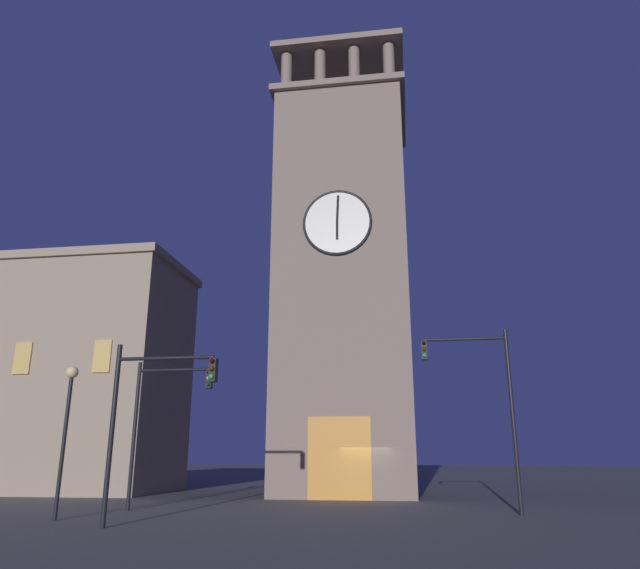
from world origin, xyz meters
name	(u,v)px	position (x,y,z in m)	size (l,w,h in m)	color
ground_plane	(368,500)	(0.00, 0.00, 0.00)	(200.00, 200.00, 0.00)	#56544F
clocktower	(345,281)	(1.35, -3.43, 12.34)	(8.20, 8.28, 29.26)	gray
adjacent_wing_building	(25,375)	(21.71, -3.24, 6.98)	(19.66, 8.00, 13.91)	gray
traffic_signal_near	(159,410)	(8.13, 6.99, 3.95)	(3.32, 0.41, 5.95)	black
traffic_signal_mid	(485,390)	(-5.15, 6.75, 4.58)	(3.42, 0.41, 6.96)	black
traffic_signal_far	(147,403)	(6.11, 12.58, 3.72)	(3.44, 0.41, 5.64)	black
street_lamp	(68,411)	(9.90, 10.80, 3.65)	(0.44, 0.44, 5.25)	black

